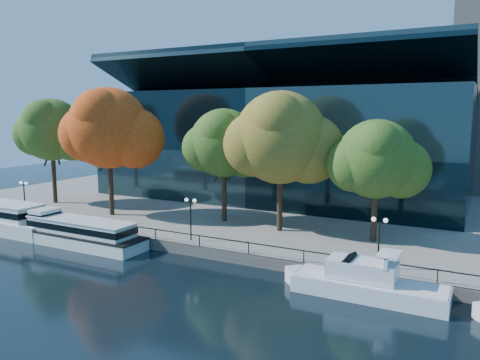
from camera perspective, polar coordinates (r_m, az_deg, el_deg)
The scene contains 15 objects.
ground at distance 40.72m, azimuth -7.47°, elevation -10.44°, with size 160.00×160.00×0.00m, color black.
promenade at distance 72.45m, azimuth 9.44°, elevation -1.87°, with size 90.00×67.08×1.00m.
railing at distance 42.74m, azimuth -4.97°, elevation -6.79°, with size 88.20×0.08×0.99m.
convention_building at distance 68.64m, azimuth 5.19°, elevation 4.39°, with size 50.00×24.57×21.43m.
large_vessel at distance 57.94m, azimuth -26.81°, elevation -4.19°, with size 15.04×4.01×3.22m.
tour_boat at distance 49.51m, azimuth -19.56°, elevation -5.87°, with size 16.75×3.74×3.18m.
cruiser_near at distance 35.03m, azimuth 14.68°, elevation -11.92°, with size 11.81×3.04×3.42m.
tree_0 at distance 66.77m, azimuth -21.93°, elevation 5.56°, with size 10.30×8.45×13.92m.
tree_1 at distance 56.42m, azimuth -15.61°, elevation 5.91°, with size 11.78×9.66×14.95m.
tree_2 at distance 51.26m, azimuth -1.85°, elevation 4.33°, with size 9.43×7.73×12.48m.
tree_3 at distance 46.99m, azimuth 5.14°, elevation 4.93°, with size 11.66×9.56×14.19m.
tree_4 at distance 44.71m, azimuth 16.45°, elevation 2.25°, with size 9.14×7.49×11.42m.
lamp_0 at distance 60.42m, azimuth -24.84°, elevation -1.15°, with size 1.26×0.36×4.03m.
lamp_1 at distance 44.23m, azimuth -6.04°, elevation -3.58°, with size 1.26×0.36×4.03m.
lamp_2 at distance 37.59m, azimuth 16.61°, elevation -5.97°, with size 1.26×0.36×4.03m.
Camera 1 is at (22.57, -31.35, 12.89)m, focal length 35.00 mm.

